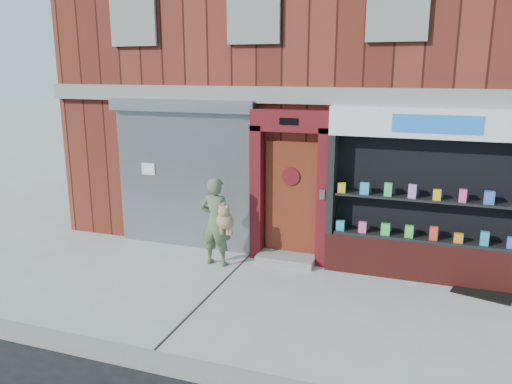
% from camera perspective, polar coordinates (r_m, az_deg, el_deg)
% --- Properties ---
extents(ground, '(80.00, 80.00, 0.00)m').
position_cam_1_polar(ground, '(8.00, 5.34, -13.02)').
color(ground, '#9E9E99').
rests_on(ground, ground).
extents(curb, '(60.00, 0.30, 0.12)m').
position_cam_1_polar(curb, '(6.19, 0.11, -21.11)').
color(curb, gray).
rests_on(curb, ground).
extents(building, '(12.00, 8.16, 8.00)m').
position_cam_1_polar(building, '(13.05, 12.46, 15.27)').
color(building, '#581E14').
rests_on(building, ground).
extents(shutter_bay, '(3.10, 0.30, 3.04)m').
position_cam_1_polar(shutter_bay, '(10.20, -8.27, 3.04)').
color(shutter_bay, gray).
rests_on(shutter_bay, ground).
extents(red_door_bay, '(1.52, 0.58, 2.90)m').
position_cam_1_polar(red_door_bay, '(9.38, 3.89, 0.57)').
color(red_door_bay, '#570F12').
rests_on(red_door_bay, ground).
extents(pharmacy_bay, '(3.50, 0.41, 3.00)m').
position_cam_1_polar(pharmacy_bay, '(9.04, 19.23, -1.26)').
color(pharmacy_bay, maroon).
rests_on(pharmacy_bay, ground).
extents(woman, '(0.69, 0.44, 1.69)m').
position_cam_1_polar(woman, '(9.33, -4.51, -3.36)').
color(woman, '#566543').
rests_on(woman, ground).
extents(doormat, '(1.05, 0.86, 0.02)m').
position_cam_1_polar(doormat, '(9.28, 24.53, -10.28)').
color(doormat, black).
rests_on(doormat, ground).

